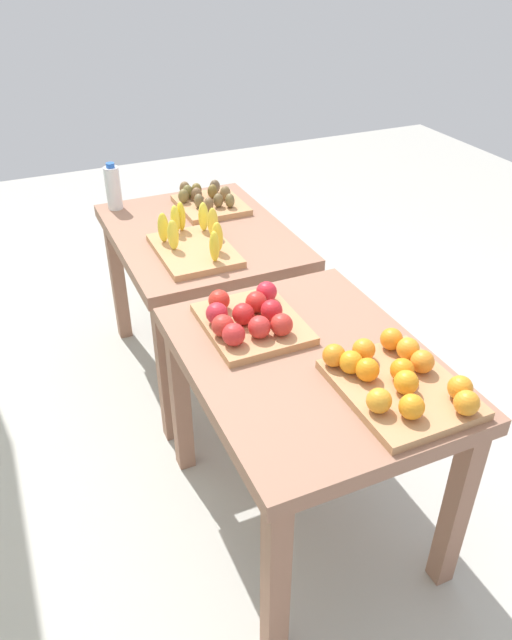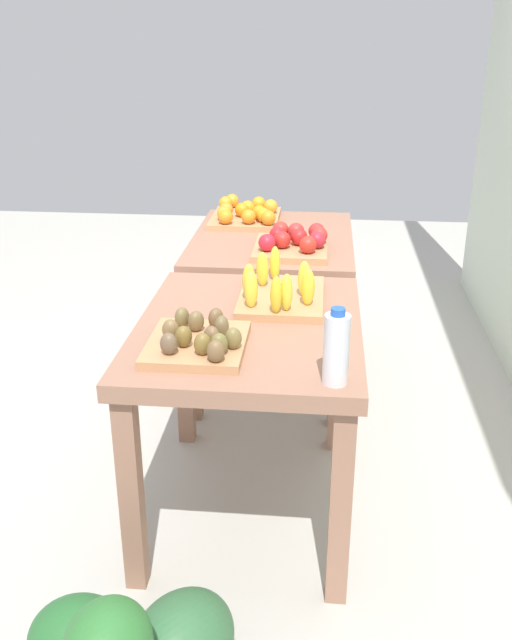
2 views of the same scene
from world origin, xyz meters
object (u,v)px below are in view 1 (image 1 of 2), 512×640
Objects in this scene: display_table_left at (308,385)px; kiwi_bin at (208,201)px; apple_bin at (249,318)px; watermelon_pile at (192,257)px; water_bottle at (113,187)px; orange_bin at (398,379)px; display_table_right at (200,253)px; banana_crate at (194,242)px.

kiwi_bin is at bearing -5.80° from display_table_left.
watermelon_pile is at bearing -11.22° from apple_bin.
water_bottle reaches higher than watermelon_pile.
apple_bin is 0.60× the size of watermelon_pile.
apple_bin reaches higher than watermelon_pile.
watermelon_pile is at bearing -8.51° from kiwi_bin.
water_bottle is at bearing 67.28° from kiwi_bin.
display_table_left is 1.38m from kiwi_bin.
orange_bin is (-0.26, -0.17, 0.16)m from display_table_left.
display_table_right is at bearing 0.00° from display_table_left.
display_table_right is 0.32m from kiwi_bin.
orange_bin is 1.63m from kiwi_bin.
water_bottle is at bearing 8.09° from apple_bin.
banana_crate reaches higher than kiwi_bin.
kiwi_bin reaches higher than display_table_right.
water_bottle is (1.31, 0.19, 0.07)m from apple_bin.
apple_bin reaches higher than display_table_left.
display_table_right is 1.40m from orange_bin.
apple_bin is (-0.88, 0.12, 0.17)m from display_table_right.
display_table_left reaches higher than watermelon_pile.
display_table_right is 1.56× the size of watermelon_pile.
banana_crate is 0.67m from water_bottle.
display_table_left is 1.60m from water_bottle.
display_table_right is 2.89× the size of kiwi_bin.
banana_crate is at bearing 163.40° from watermelon_pile.
apple_bin is at bearing -171.91° from water_bottle.
banana_crate reaches higher than display_table_left.
watermelon_pile is (1.13, -0.34, -0.67)m from banana_crate.
display_table_right is 0.58m from water_bottle.
watermelon_pile is (0.68, -0.10, -0.66)m from kiwi_bin.
banana_crate is (1.18, 0.26, 0.00)m from orange_bin.
banana_crate is at bearing 12.61° from orange_bin.
banana_crate reaches higher than orange_bin.
orange_bin is 1.02× the size of banana_crate.
kiwi_bin is 0.95m from watermelon_pile.
water_bottle is at bearing 132.31° from watermelon_pile.
display_table_left is 4.35× the size of water_bottle.
kiwi_bin is at bearing 1.04° from orange_bin.
display_table_left is 2.12m from watermelon_pile.
water_bottle reaches higher than display_table_right.
display_table_left is 1.00× the size of display_table_right.
apple_bin is at bearing 29.44° from orange_bin.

